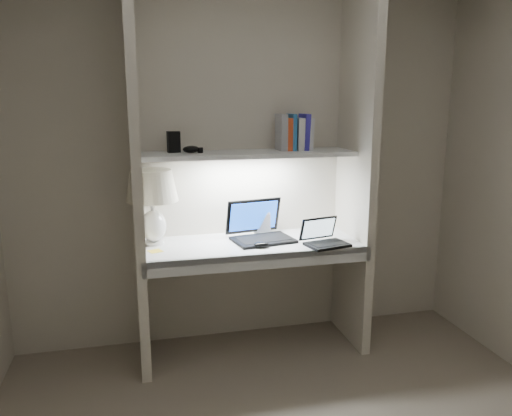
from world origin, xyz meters
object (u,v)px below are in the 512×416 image
object	(u,v)px
table_lamp	(152,195)
book_row	(294,133)
speaker	(263,222)
laptop_main	(259,231)
laptop_netbook	(324,239)

from	to	relation	value
table_lamp	book_row	distance (m)	1.04
table_lamp	speaker	size ratio (longest dim) A/B	3.16
table_lamp	speaker	bearing A→B (deg)	9.02
table_lamp	laptop_main	xyz separation A→B (m)	(0.71, -0.04, -0.27)
book_row	table_lamp	bearing A→B (deg)	-178.19
laptop_main	book_row	xyz separation A→B (m)	(0.26, 0.07, 0.65)
laptop_netbook	book_row	xyz separation A→B (m)	(-0.12, 0.30, 0.67)
book_row	speaker	bearing A→B (deg)	154.89
table_lamp	laptop_netbook	xyz separation A→B (m)	(1.09, -0.27, -0.29)
speaker	book_row	distance (m)	0.67
laptop_main	laptop_netbook	world-z (taller)	laptop_main
laptop_netbook	speaker	bearing A→B (deg)	116.84
laptop_main	book_row	world-z (taller)	book_row
laptop_main	laptop_netbook	bearing A→B (deg)	-41.12
table_lamp	laptop_netbook	distance (m)	1.16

